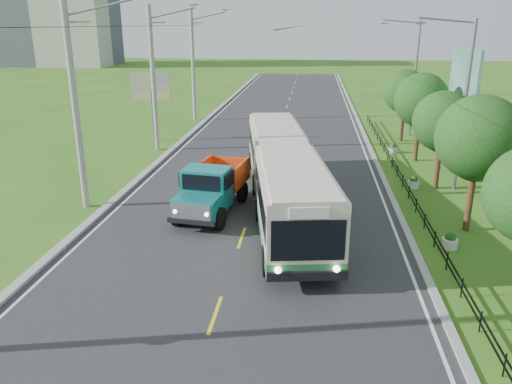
% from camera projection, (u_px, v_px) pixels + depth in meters
% --- Properties ---
extents(ground, '(240.00, 240.00, 0.00)m').
position_uv_depth(ground, '(215.00, 315.00, 15.73)').
color(ground, '#2D6517').
rests_on(ground, ground).
extents(road, '(14.00, 120.00, 0.02)m').
position_uv_depth(road, '(270.00, 156.00, 34.55)').
color(road, '#28282B').
rests_on(road, ground).
extents(curb_left, '(0.40, 120.00, 0.15)m').
position_uv_depth(curb_left, '(169.00, 152.00, 35.30)').
color(curb_left, '#9E9E99').
rests_on(curb_left, ground).
extents(curb_right, '(0.30, 120.00, 0.10)m').
position_uv_depth(curb_right, '(375.00, 159.00, 33.78)').
color(curb_right, '#9E9E99').
rests_on(curb_right, ground).
extents(edge_line_left, '(0.12, 120.00, 0.00)m').
position_uv_depth(edge_line_left, '(176.00, 153.00, 35.26)').
color(edge_line_left, silver).
rests_on(edge_line_left, road).
extents(edge_line_right, '(0.12, 120.00, 0.00)m').
position_uv_depth(edge_line_right, '(367.00, 159.00, 33.84)').
color(edge_line_right, silver).
rests_on(edge_line_right, road).
extents(centre_dash, '(0.12, 2.20, 0.00)m').
position_uv_depth(centre_dash, '(215.00, 314.00, 15.72)').
color(centre_dash, yellow).
rests_on(centre_dash, road).
extents(railing_right, '(0.04, 40.00, 0.60)m').
position_uv_depth(railing_right, '(403.00, 182.00, 27.96)').
color(railing_right, black).
rests_on(railing_right, ground).
extents(pole_near, '(3.51, 0.32, 10.00)m').
position_uv_depth(pole_near, '(76.00, 105.00, 23.45)').
color(pole_near, gray).
rests_on(pole_near, ground).
extents(pole_mid, '(3.51, 0.32, 10.00)m').
position_uv_depth(pole_mid, '(154.00, 79.00, 34.75)').
color(pole_mid, gray).
rests_on(pole_mid, ground).
extents(pole_far, '(3.51, 0.32, 10.00)m').
position_uv_depth(pole_far, '(193.00, 65.00, 46.04)').
color(pole_far, gray).
rests_on(pole_far, ground).
extents(tree_third, '(3.60, 3.62, 6.00)m').
position_uv_depth(tree_third, '(479.00, 142.00, 21.06)').
color(tree_third, '#382314').
rests_on(tree_third, ground).
extents(tree_fourth, '(3.24, 3.31, 5.40)m').
position_uv_depth(tree_fourth, '(443.00, 124.00, 26.84)').
color(tree_fourth, '#382314').
rests_on(tree_fourth, ground).
extents(tree_fifth, '(3.48, 3.52, 5.80)m').
position_uv_depth(tree_fifth, '(421.00, 103.00, 32.40)').
color(tree_fifth, '#382314').
rests_on(tree_fifth, ground).
extents(tree_back, '(3.30, 3.36, 5.50)m').
position_uv_depth(tree_back, '(405.00, 94.00, 38.12)').
color(tree_back, '#382314').
rests_on(tree_back, ground).
extents(streetlight_mid, '(3.02, 0.20, 9.07)m').
position_uv_depth(streetlight_mid, '(462.00, 100.00, 26.20)').
color(streetlight_mid, slate).
rests_on(streetlight_mid, ground).
extents(streetlight_far, '(3.02, 0.20, 9.07)m').
position_uv_depth(streetlight_far, '(413.00, 75.00, 39.38)').
color(streetlight_far, slate).
rests_on(streetlight_far, ground).
extents(planter_near, '(0.64, 0.64, 0.67)m').
position_uv_depth(planter_near, '(450.00, 241.00, 20.37)').
color(planter_near, silver).
rests_on(planter_near, ground).
extents(planter_mid, '(0.64, 0.64, 0.67)m').
position_uv_depth(planter_mid, '(414.00, 183.00, 27.90)').
color(planter_mid, silver).
rests_on(planter_mid, ground).
extents(planter_far, '(0.64, 0.64, 0.67)m').
position_uv_depth(planter_far, '(393.00, 149.00, 35.43)').
color(planter_far, silver).
rests_on(planter_far, ground).
extents(billboard_left, '(3.00, 0.20, 5.20)m').
position_uv_depth(billboard_left, '(151.00, 91.00, 38.09)').
color(billboard_left, slate).
rests_on(billboard_left, ground).
extents(billboard_right, '(0.24, 6.00, 7.30)m').
position_uv_depth(billboard_right, '(464.00, 80.00, 31.53)').
color(billboard_right, slate).
rests_on(billboard_right, ground).
extents(apartment_far, '(24.00, 14.00, 26.00)m').
position_uv_depth(apartment_far, '(4.00, 7.00, 133.05)').
color(apartment_far, '#B7B2A3').
rests_on(apartment_far, ground).
extents(bus, '(5.33, 17.11, 3.26)m').
position_uv_depth(bus, '(283.00, 170.00, 24.21)').
color(bus, '#327D46').
rests_on(bus, ground).
extents(dump_truck, '(2.95, 6.05, 2.44)m').
position_uv_depth(dump_truck, '(213.00, 185.00, 23.91)').
color(dump_truck, '#137374').
rests_on(dump_truck, ground).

